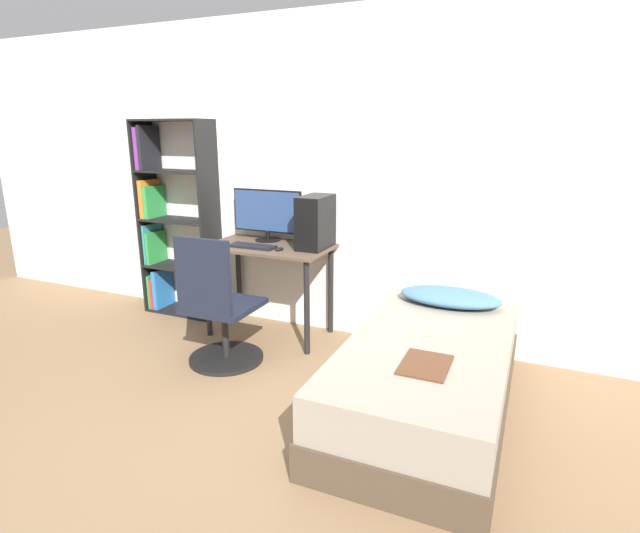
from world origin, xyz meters
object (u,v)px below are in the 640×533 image
at_px(bed, 428,375).
at_px(pc_tower, 316,222).
at_px(office_chair, 219,317).
at_px(monitor, 267,214).
at_px(keyboard, 252,246).
at_px(bookshelf, 168,221).

height_order(bed, pc_tower, pc_tower).
height_order(office_chair, pc_tower, pc_tower).
distance_m(monitor, keyboard, 0.35).
height_order(bed, keyboard, keyboard).
height_order(office_chair, keyboard, office_chair).
xyz_separation_m(bookshelf, pc_tower, (1.47, -0.05, 0.11)).
xyz_separation_m(monitor, pc_tower, (0.47, -0.08, -0.02)).
relative_size(office_chair, keyboard, 2.54).
relative_size(bookshelf, keyboard, 4.58).
distance_m(bed, pc_tower, 1.47).
bearing_deg(bookshelf, keyboard, -13.58).
xyz_separation_m(bed, monitor, (-1.52, 0.80, 0.75)).
relative_size(bookshelf, office_chair, 1.80).
relative_size(office_chair, bed, 0.52).
bearing_deg(keyboard, monitor, 93.35).
xyz_separation_m(bookshelf, keyboard, (1.01, -0.24, -0.08)).
xyz_separation_m(monitor, keyboard, (0.02, -0.27, -0.21)).
relative_size(monitor, keyboard, 1.64).
bearing_deg(pc_tower, keyboard, -156.97).
bearing_deg(bookshelf, office_chair, -36.25).
bearing_deg(pc_tower, monitor, 170.21).
bearing_deg(keyboard, pc_tower, 23.03).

